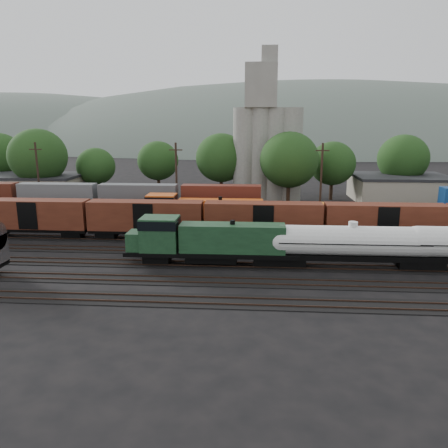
# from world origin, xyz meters

# --- Properties ---
(ground) EXTENTS (600.00, 600.00, 0.00)m
(ground) POSITION_xyz_m (0.00, 0.00, 0.00)
(ground) COLOR black
(tracks) EXTENTS (180.00, 33.20, 0.20)m
(tracks) POSITION_xyz_m (0.00, 0.00, 0.05)
(tracks) COLOR black
(tracks) RESTS_ON ground
(green_locomotive) EXTENTS (18.77, 3.31, 4.97)m
(green_locomotive) POSITION_xyz_m (-4.44, -5.00, 2.81)
(green_locomotive) COLOR black
(green_locomotive) RESTS_ON ground
(tank_car_a) EXTENTS (18.30, 3.28, 4.80)m
(tank_car_a) POSITION_xyz_m (11.50, -5.00, 2.84)
(tank_car_a) COLOR silver
(tank_car_a) RESTS_ON ground
(orange_locomotive) EXTENTS (19.95, 3.32, 4.99)m
(orange_locomotive) POSITION_xyz_m (-7.05, 10.00, 2.82)
(orange_locomotive) COLOR black
(orange_locomotive) RESTS_ON ground
(boxcar_string) EXTENTS (153.60, 2.90, 4.20)m
(boxcar_string) POSITION_xyz_m (9.99, 5.00, 3.12)
(boxcar_string) COLOR black
(boxcar_string) RESTS_ON ground
(container_wall) EXTENTS (160.00, 2.60, 5.80)m
(container_wall) POSITION_xyz_m (3.47, 15.00, 2.84)
(container_wall) COLOR black
(container_wall) RESTS_ON ground
(grain_silo) EXTENTS (13.40, 5.00, 29.00)m
(grain_silo) POSITION_xyz_m (3.28, 36.00, 11.26)
(grain_silo) COLOR gray
(grain_silo) RESTS_ON ground
(industrial_sheds) EXTENTS (119.38, 17.26, 5.10)m
(industrial_sheds) POSITION_xyz_m (6.63, 35.25, 2.56)
(industrial_sheds) COLOR #9E937F
(industrial_sheds) RESTS_ON ground
(tree_band) EXTENTS (166.54, 23.24, 14.14)m
(tree_band) POSITION_xyz_m (-2.45, 35.93, 7.75)
(tree_band) COLOR black
(tree_band) RESTS_ON ground
(utility_poles) EXTENTS (122.20, 0.36, 12.00)m
(utility_poles) POSITION_xyz_m (0.00, 22.00, 6.21)
(utility_poles) COLOR black
(utility_poles) RESTS_ON ground
(distant_hills) EXTENTS (860.00, 286.00, 130.00)m
(distant_hills) POSITION_xyz_m (23.92, 260.00, -20.56)
(distant_hills) COLOR #59665B
(distant_hills) RESTS_ON ground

